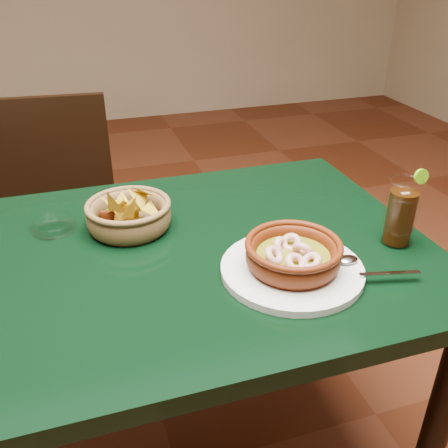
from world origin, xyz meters
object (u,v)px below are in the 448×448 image
object	(u,v)px
shrimp_plate	(293,259)
chip_basket	(129,215)
dining_table	(163,290)
cola_drink	(401,213)
dining_chair	(59,222)

from	to	relation	value
shrimp_plate	chip_basket	world-z (taller)	chip_basket
dining_table	cola_drink	size ratio (longest dim) A/B	6.92
dining_table	chip_basket	size ratio (longest dim) A/B	5.20
dining_chair	cola_drink	world-z (taller)	cola_drink
dining_table	shrimp_plate	world-z (taller)	shrimp_plate
dining_chair	cola_drink	xyz separation A→B (m)	(0.75, -0.82, 0.33)
dining_table	shrimp_plate	bearing A→B (deg)	-32.59
dining_table	chip_basket	distance (m)	0.19
dining_chair	chip_basket	size ratio (longest dim) A/B	3.92
chip_basket	shrimp_plate	bearing A→B (deg)	-45.03
dining_table	cola_drink	bearing A→B (deg)	-12.61
dining_chair	chip_basket	xyz separation A→B (m)	(0.18, -0.58, 0.29)
dining_chair	cola_drink	bearing A→B (deg)	-47.83
shrimp_plate	cola_drink	size ratio (longest dim) A/B	2.17
dining_table	cola_drink	world-z (taller)	cola_drink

